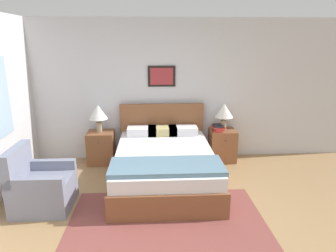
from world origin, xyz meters
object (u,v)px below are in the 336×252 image
(bed, at_px, (164,164))
(armchair, at_px, (41,188))
(nightstand_near_window, at_px, (101,147))
(table_lamp_near_window, at_px, (98,113))
(table_lamp_by_door, at_px, (224,111))
(nightstand_by_door, at_px, (222,145))

(bed, height_order, armchair, bed)
(armchair, relative_size, nightstand_near_window, 1.45)
(nightstand_near_window, distance_m, table_lamp_near_window, 0.65)
(armchair, bearing_deg, table_lamp_by_door, 119.02)
(bed, bearing_deg, nightstand_near_window, 142.90)
(armchair, distance_m, nightstand_by_door, 3.21)
(nightstand_near_window, bearing_deg, bed, -37.10)
(bed, xyz_separation_m, armchair, (-1.70, -0.67, -0.01))
(armchair, distance_m, table_lamp_by_door, 3.29)
(nightstand_by_door, height_order, table_lamp_near_window, table_lamp_near_window)
(armchair, distance_m, nightstand_near_window, 1.63)
(table_lamp_near_window, height_order, table_lamp_by_door, same)
(bed, height_order, nightstand_near_window, bed)
(nightstand_near_window, bearing_deg, table_lamp_by_door, 0.21)
(nightstand_by_door, bearing_deg, nightstand_near_window, 180.00)
(bed, bearing_deg, table_lamp_by_door, 37.27)
(nightstand_by_door, xyz_separation_m, table_lamp_near_window, (-2.28, 0.01, 0.65))
(armchair, relative_size, nightstand_by_door, 1.45)
(bed, height_order, table_lamp_near_window, table_lamp_near_window)
(nightstand_near_window, height_order, nightstand_by_door, same)
(table_lamp_near_window, bearing_deg, nightstand_by_door, -0.21)
(nightstand_by_door, distance_m, table_lamp_near_window, 2.37)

